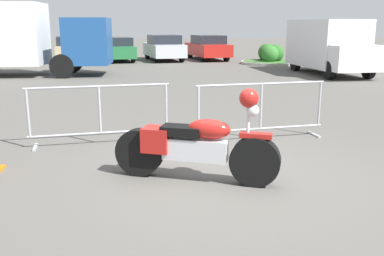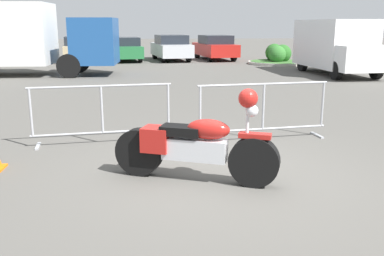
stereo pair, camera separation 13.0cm
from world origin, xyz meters
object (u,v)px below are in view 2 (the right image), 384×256
object	(u,v)px
crowd_barrier_far	(263,110)
parked_car_silver	(171,48)
parked_car_tan	(79,49)
delivery_van	(336,45)
parked_car_green	(125,49)
crowd_barrier_near	(102,113)
parked_car_red	(215,47)
motorcycle	(195,145)
box_truck	(12,36)
parked_car_white	(32,49)

from	to	relation	value
crowd_barrier_far	parked_car_silver	xyz separation A→B (m)	(-0.94, 18.38, 0.20)
crowd_barrier_far	parked_car_tan	bearing A→B (deg)	109.11
delivery_van	parked_car_green	xyz separation A→B (m)	(-9.44, 7.84, -0.54)
crowd_barrier_near	crowd_barrier_far	distance (m)	2.96
crowd_barrier_near	parked_car_red	distance (m)	19.23
crowd_barrier_near	delivery_van	world-z (taller)	delivery_van
motorcycle	delivery_van	xyz separation A→B (m)	(7.28, 12.40, 0.74)
delivery_van	parked_car_red	world-z (taller)	delivery_van
parked_car_tan	delivery_van	bearing A→B (deg)	-132.21
parked_car_red	crowd_barrier_far	bearing A→B (deg)	165.55
crowd_barrier_near	box_truck	size ratio (longest dim) A/B	0.32
crowd_barrier_near	delivery_van	distance (m)	13.59
parked_car_silver	parked_car_red	distance (m)	2.71
crowd_barrier_far	parked_car_white	size ratio (longest dim) A/B	0.55
parked_car_silver	parked_car_red	size ratio (longest dim) A/B	1.02
parked_car_silver	box_truck	bearing A→B (deg)	127.33
motorcycle	parked_car_white	distance (m)	21.69
box_truck	delivery_van	distance (m)	13.68
parked_car_silver	parked_car_red	xyz separation A→B (m)	(2.70, 0.26, -0.01)
parked_car_green	parked_car_tan	bearing A→B (deg)	79.20
crowd_barrier_far	parked_car_green	bearing A→B (deg)	101.30
motorcycle	parked_car_red	bearing A→B (deg)	102.26
parked_car_silver	crowd_barrier_far	bearing A→B (deg)	173.86
crowd_barrier_near	crowd_barrier_far	world-z (taller)	same
delivery_van	parked_car_tan	world-z (taller)	delivery_van
motorcycle	parked_car_white	size ratio (longest dim) A/B	0.49
motorcycle	box_truck	size ratio (longest dim) A/B	0.29
crowd_barrier_far	parked_car_silver	size ratio (longest dim) A/B	0.54
crowd_barrier_near	box_truck	xyz separation A→B (m)	(-4.89, 11.12, 1.08)
parked_car_green	parked_car_silver	size ratio (longest dim) A/B	0.92
crowd_barrier_far	parked_car_tan	size ratio (longest dim) A/B	0.57
parked_car_green	delivery_van	bearing A→B (deg)	-138.79
parked_car_white	parked_car_red	bearing A→B (deg)	-97.20
parked_car_red	box_truck	bearing A→B (deg)	118.97
crowd_barrier_far	delivery_van	bearing A→B (deg)	60.74
crowd_barrier_far	parked_car_green	world-z (taller)	parked_car_green
crowd_barrier_near	parked_car_green	distance (m)	18.21
crowd_barrier_near	parked_car_silver	world-z (taller)	parked_car_silver
motorcycle	parked_car_red	xyz separation A→B (m)	(3.24, 20.68, 0.24)
motorcycle	crowd_barrier_far	distance (m)	2.53
delivery_van	parked_car_silver	size ratio (longest dim) A/B	1.10
parked_car_green	parked_car_red	distance (m)	5.41
motorcycle	parked_car_tan	xyz separation A→B (m)	(-4.85, 20.33, 0.22)
motorcycle	crowd_barrier_near	size ratio (longest dim) A/B	0.89
crowd_barrier_near	delivery_van	xyz separation A→B (m)	(8.77, 10.36, 0.68)
motorcycle	parked_car_red	distance (m)	20.94
parked_car_white	parked_car_green	xyz separation A→B (m)	(5.39, -0.09, -0.04)
crowd_barrier_far	box_truck	distance (m)	13.66
box_truck	parked_car_red	distance (m)	12.24
crowd_barrier_near	parked_car_tan	world-z (taller)	parked_car_tan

